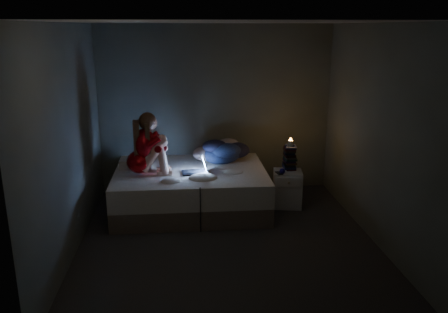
{
  "coord_description": "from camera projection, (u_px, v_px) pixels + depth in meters",
  "views": [
    {
      "loc": [
        -0.51,
        -5.08,
        2.56
      ],
      "look_at": [
        0.05,
        1.0,
        0.8
      ],
      "focal_mm": 36.41,
      "sensor_mm": 36.0,
      "label": 1
    }
  ],
  "objects": [
    {
      "name": "floor",
      "position": [
        227.0,
        242.0,
        5.62
      ],
      "size": [
        3.6,
        3.8,
        0.02
      ],
      "primitive_type": "cube",
      "color": "black",
      "rests_on": "ground"
    },
    {
      "name": "candle",
      "position": [
        290.0,
        144.0,
        6.55
      ],
      "size": [
        0.07,
        0.07,
        0.08
      ],
      "primitive_type": "cylinder",
      "color": "beige",
      "rests_on": "book_stack"
    },
    {
      "name": "bed",
      "position": [
        191.0,
        189.0,
        6.55
      ],
      "size": [
        2.13,
        1.6,
        0.59
      ],
      "primitive_type": null,
      "color": "beige",
      "rests_on": "ground"
    },
    {
      "name": "blue_orb",
      "position": [
        284.0,
        171.0,
        6.42
      ],
      "size": [
        0.08,
        0.08,
        0.08
      ],
      "primitive_type": "sphere",
      "color": "#130D5D",
      "rests_on": "nightstand"
    },
    {
      "name": "laptop",
      "position": [
        194.0,
        165.0,
        6.29
      ],
      "size": [
        0.37,
        0.28,
        0.25
      ],
      "primitive_type": null,
      "rotation": [
        0.0,
        0.0,
        0.07
      ],
      "color": "black",
      "rests_on": "bed"
    },
    {
      "name": "ceiling",
      "position": [
        228.0,
        21.0,
        4.89
      ],
      "size": [
        3.6,
        3.8,
        0.02
      ],
      "primitive_type": "cube",
      "color": "silver",
      "rests_on": "ground"
    },
    {
      "name": "book_stack",
      "position": [
        290.0,
        158.0,
        6.61
      ],
      "size": [
        0.19,
        0.25,
        0.35
      ],
      "primitive_type": null,
      "color": "black",
      "rests_on": "nightstand"
    },
    {
      "name": "woman",
      "position": [
        139.0,
        144.0,
        6.14
      ],
      "size": [
        0.57,
        0.4,
        0.87
      ],
      "primitive_type": null,
      "rotation": [
        0.0,
        0.0,
        0.09
      ],
      "color": "#820205",
      "rests_on": "bed"
    },
    {
      "name": "wall_right",
      "position": [
        378.0,
        136.0,
        5.41
      ],
      "size": [
        0.02,
        3.8,
        2.6
      ],
      "primitive_type": "cube",
      "color": "#61665C",
      "rests_on": "ground"
    },
    {
      "name": "wall_left",
      "position": [
        67.0,
        142.0,
        5.1
      ],
      "size": [
        0.02,
        3.8,
        2.6
      ],
      "primitive_type": "cube",
      "color": "#61665C",
      "rests_on": "ground"
    },
    {
      "name": "wall_back",
      "position": [
        216.0,
        110.0,
        7.08
      ],
      "size": [
        3.6,
        0.02,
        2.6
      ],
      "primitive_type": "cube",
      "color": "#61665C",
      "rests_on": "ground"
    },
    {
      "name": "wall_front",
      "position": [
        252.0,
        199.0,
        3.43
      ],
      "size": [
        3.6,
        0.02,
        2.6
      ],
      "primitive_type": "cube",
      "color": "#61665C",
      "rests_on": "ground"
    },
    {
      "name": "phone",
      "position": [
        281.0,
        173.0,
        6.44
      ],
      "size": [
        0.11,
        0.15,
        0.01
      ],
      "primitive_type": "cube",
      "rotation": [
        0.0,
        0.0,
        0.31
      ],
      "color": "black",
      "rests_on": "nightstand"
    },
    {
      "name": "pillow",
      "position": [
        136.0,
        163.0,
        6.58
      ],
      "size": [
        0.46,
        0.32,
        0.13
      ],
      "primitive_type": "cube",
      "color": "white",
      "rests_on": "bed"
    },
    {
      "name": "clothes_pile",
      "position": [
        221.0,
        150.0,
        6.8
      ],
      "size": [
        0.68,
        0.58,
        0.37
      ],
      "primitive_type": null,
      "rotation": [
        0.0,
        0.0,
        0.16
      ],
      "color": "#13183E",
      "rests_on": "bed"
    },
    {
      "name": "nightstand",
      "position": [
        287.0,
        189.0,
        6.64
      ],
      "size": [
        0.45,
        0.42,
        0.54
      ],
      "primitive_type": "cube",
      "rotation": [
        0.0,
        0.0,
        -0.15
      ],
      "color": "silver",
      "rests_on": "ground"
    }
  ]
}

